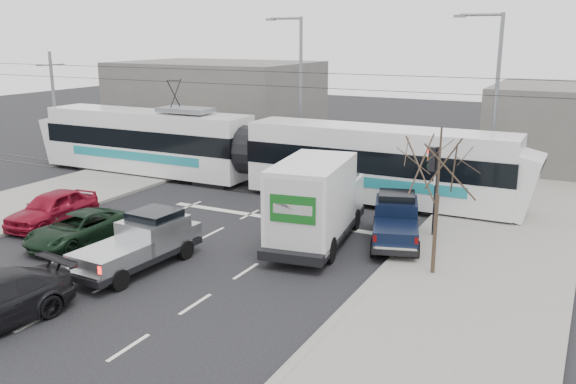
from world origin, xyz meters
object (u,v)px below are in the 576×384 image
at_px(traffic_signal, 433,172).
at_px(navy_pickup, 396,220).
at_px(box_truck, 316,202).
at_px(bare_tree, 439,168).
at_px(green_car, 78,229).
at_px(red_car, 52,208).
at_px(street_lamp_near, 492,96).
at_px(tram, 251,151).
at_px(silver_pickup, 143,241).
at_px(street_lamp_far, 298,84).

height_order(traffic_signal, navy_pickup, traffic_signal).
xyz_separation_m(box_truck, navy_pickup, (2.75, 1.51, -0.75)).
bearing_deg(traffic_signal, box_truck, -144.08).
height_order(bare_tree, navy_pickup, bare_tree).
bearing_deg(bare_tree, green_car, -167.22).
bearing_deg(red_car, street_lamp_near, 36.42).
distance_m(traffic_signal, green_car, 14.14).
xyz_separation_m(tram, silver_pickup, (2.48, -11.76, -1.03)).
distance_m(bare_tree, tram, 14.45).
xyz_separation_m(street_lamp_near, silver_pickup, (-9.10, -15.22, -4.18)).
relative_size(bare_tree, street_lamp_near, 0.56).
distance_m(navy_pickup, green_car, 12.46).
relative_size(bare_tree, box_truck, 0.70).
bearing_deg(street_lamp_far, traffic_signal, -41.72).
distance_m(street_lamp_near, green_car, 19.95).
xyz_separation_m(traffic_signal, silver_pickup, (-8.26, -7.72, -1.81)).
bearing_deg(red_car, navy_pickup, 14.31).
relative_size(street_lamp_near, tram, 0.33).
xyz_separation_m(bare_tree, traffic_signal, (-1.13, 4.00, -1.05)).
bearing_deg(navy_pickup, traffic_signal, 32.64).
height_order(silver_pickup, green_car, silver_pickup).
bearing_deg(silver_pickup, bare_tree, 24.93).
relative_size(green_car, red_car, 1.02).
bearing_deg(traffic_signal, bare_tree, -74.24).
xyz_separation_m(tram, box_truck, (6.93, -6.80, -0.27)).
bearing_deg(box_truck, tram, 127.19).
bearing_deg(red_car, green_car, -27.93).
bearing_deg(red_car, bare_tree, 2.58).
height_order(street_lamp_far, green_car, street_lamp_far).
bearing_deg(street_lamp_near, box_truck, -114.37).
height_order(street_lamp_far, silver_pickup, street_lamp_far).
xyz_separation_m(street_lamp_near, tram, (-11.58, -3.46, -3.15)).
distance_m(street_lamp_near, red_car, 21.05).
height_order(bare_tree, tram, tram).
distance_m(bare_tree, box_truck, 5.50).
height_order(tram, red_car, tram).
relative_size(navy_pickup, green_car, 1.08).
height_order(box_truck, green_car, box_truck).
distance_m(street_lamp_near, silver_pickup, 18.22).
relative_size(box_truck, red_car, 1.63).
bearing_deg(tram, green_car, -97.32).
distance_m(tram, red_car, 10.69).
xyz_separation_m(traffic_signal, street_lamp_far, (-10.66, 9.50, 2.37)).
bearing_deg(red_car, traffic_signal, 17.40).
distance_m(street_lamp_far, tram, 6.31).
xyz_separation_m(street_lamp_far, silver_pickup, (2.40, -17.22, -4.18)).
bearing_deg(navy_pickup, street_lamp_far, 114.68).
bearing_deg(silver_pickup, traffic_signal, 46.37).
height_order(bare_tree, box_truck, bare_tree).
bearing_deg(bare_tree, silver_pickup, -158.38).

